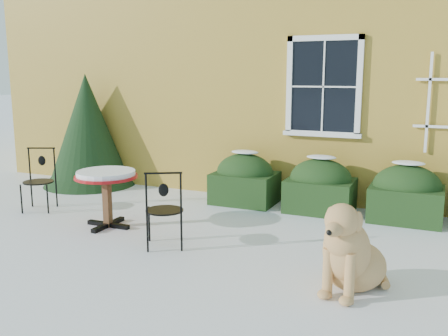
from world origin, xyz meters
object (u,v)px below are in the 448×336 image
at_px(bistro_table, 106,180).
at_px(patio_chair_near, 164,209).
at_px(evergreen_shrub, 88,141).
at_px(dog, 350,254).
at_px(patio_chair_far, 39,179).

bearing_deg(bistro_table, patio_chair_near, -19.02).
distance_m(evergreen_shrub, bistro_table, 3.00).
bearing_deg(dog, patio_chair_far, -178.39).
bearing_deg(evergreen_shrub, bistro_table, -46.48).
bearing_deg(patio_chair_near, dog, 141.04).
distance_m(bistro_table, dog, 3.68).
bearing_deg(patio_chair_far, evergreen_shrub, 80.99).
bearing_deg(evergreen_shrub, patio_chair_far, -75.55).
distance_m(patio_chair_near, patio_chair_far, 2.88).
height_order(bistro_table, patio_chair_near, patio_chair_near).
bearing_deg(bistro_table, dog, -12.83).
height_order(patio_chair_far, dog, patio_chair_far).
height_order(evergreen_shrub, dog, evergreen_shrub).
bearing_deg(patio_chair_far, patio_chair_near, -38.43).
height_order(bistro_table, dog, dog).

